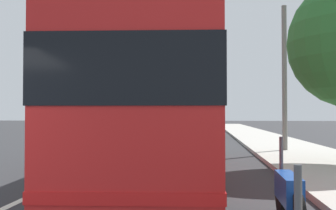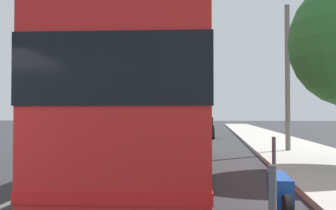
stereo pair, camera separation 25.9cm
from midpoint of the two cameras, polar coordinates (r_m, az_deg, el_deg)
name	(u,v)px [view 2 (the right image)]	position (r m, az deg, el deg)	size (l,w,h in m)	color
sidewalk_curb	(329,165)	(13.52, 22.18, -7.82)	(110.00, 3.60, 0.14)	#B2ADA3
lane_divider_line	(100,164)	(13.52, -8.97, -8.18)	(110.00, 0.16, 0.01)	silver
coach_bus	(155,108)	(10.69, -1.13, -0.47)	(11.81, 3.09, 3.13)	red
motorcycle_mid_row	(279,195)	(6.11, 16.55, -12.00)	(2.10, 0.27, 1.26)	black
car_oncoming	(148,126)	(34.54, -2.60, -2.90)	(4.36, 2.08, 1.48)	black
car_behind_bus	(171,122)	(51.13, 0.55, -2.43)	(4.37, 2.02, 1.43)	red
car_far_distant	(201,128)	(28.65, 4.92, -3.23)	(4.60, 1.89, 1.45)	black
car_ahead_same_lane	(205,123)	(45.23, 5.36, -2.58)	(4.55, 1.94, 1.40)	#2D7238
utility_pole	(288,79)	(17.72, 16.82, 3.52)	(0.21, 0.21, 6.21)	slate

